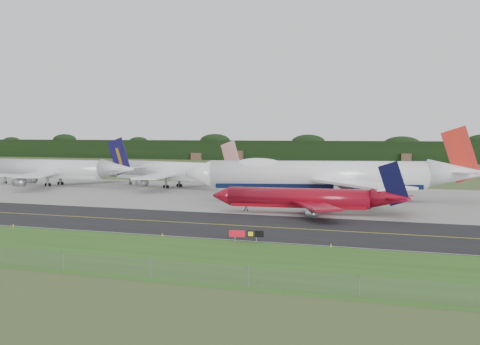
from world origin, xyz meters
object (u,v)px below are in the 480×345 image
at_px(jet_ba_747, 329,175).
at_px(jet_navy_gold, 54,170).
at_px(jet_red_737, 309,199).
at_px(taxiway_sign, 246,234).
at_px(jet_star_tail, 172,172).

relative_size(jet_ba_747, jet_navy_gold, 1.22).
distance_m(jet_red_737, jet_navy_gold, 104.04).
xyz_separation_m(jet_ba_747, jet_red_737, (2.73, -27.12, -3.20)).
xyz_separation_m(jet_ba_747, taxiway_sign, (3.59, -65.32, -5.03)).
height_order(jet_star_tail, taxiway_sign, jet_star_tail).
height_order(jet_navy_gold, taxiway_sign, jet_navy_gold).
xyz_separation_m(jet_red_737, jet_star_tail, (-57.01, 48.79, 1.78)).
xyz_separation_m(jet_ba_747, jet_navy_gold, (-92.58, 14.55, -1.23)).
height_order(jet_red_737, jet_navy_gold, jet_navy_gold).
bearing_deg(jet_ba_747, jet_navy_gold, 171.07).
relative_size(jet_red_737, jet_star_tail, 0.75).
height_order(jet_red_737, jet_star_tail, jet_star_tail).
height_order(jet_red_737, taxiway_sign, jet_red_737).
height_order(jet_ba_747, jet_red_737, jet_ba_747).
bearing_deg(jet_navy_gold, jet_ba_747, -8.93).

